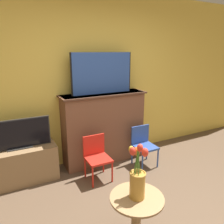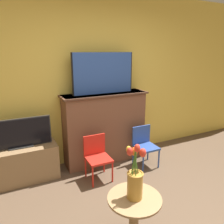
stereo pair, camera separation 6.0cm
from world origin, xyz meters
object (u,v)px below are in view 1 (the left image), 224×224
Objects in this scene: painting at (102,73)px; chair_blue at (143,143)px; chair_red at (97,155)px; vase_tulips at (138,179)px; tv_monitor at (18,135)px.

chair_blue is at bearing -38.70° from painting.
vase_tulips is (-0.15, -1.26, 0.38)m from chair_red.
tv_monitor is at bearing -178.22° from painting.
chair_red and chair_blue have the same top height.
vase_tulips is at bearing -127.28° from chair_blue.
chair_red is at bearing -124.88° from painting.
painting is 1.19× the size of tv_monitor.
vase_tulips reaches higher than chair_red.
chair_blue is at bearing 52.72° from vase_tulips.
painting is 1.87× the size of vase_tulips.
vase_tulips is (0.82, -1.67, 0.03)m from tv_monitor.
painting is 1.29m from chair_blue.
tv_monitor is at bearing 157.10° from chair_red.
painting is at bearing 1.78° from tv_monitor.
painting is 1.58× the size of chair_blue.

